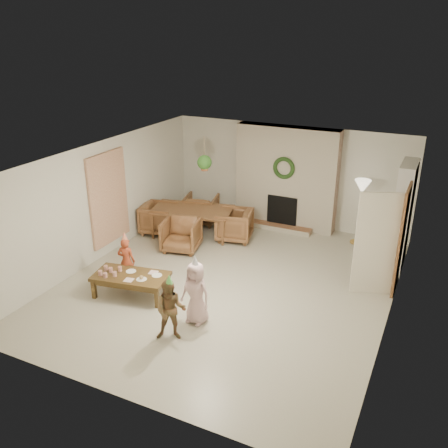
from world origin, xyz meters
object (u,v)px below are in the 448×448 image
Objects in this scene: dining_chair_near at (181,235)px; dining_chair_right at (234,225)px; child_pink at (196,293)px; coffee_table_top at (131,276)px; dining_table at (192,223)px; dining_chair_far at (201,209)px; child_red at (126,261)px; dining_chair_left at (159,218)px; child_plaid at (171,310)px.

dining_chair_right is at bearing 38.66° from dining_chair_near.
dining_chair_near is 2.89m from child_pink.
child_pink is at bearing -19.39° from coffee_table_top.
dining_table is 1.70× the size of child_pink.
dining_chair_right is at bearing -0.00° from dining_table.
dining_chair_far is 0.84× the size of child_red.
child_red is at bearing -173.93° from dining_chair_left.
dining_table is 2.34× the size of dining_chair_far.
child_pink is at bearing -67.27° from dining_chair_near.
dining_chair_far is at bearing 123.60° from child_pink.
child_plaid reaches higher than dining_table.
child_red reaches higher than dining_chair_near.
dining_chair_far and dining_chair_left have the same top height.
dining_chair_near is at bearing -135.00° from dining_chair_left.
child_pink is (2.65, -2.98, 0.19)m from dining_chair_left.
dining_chair_left is at bearing 102.28° from coffee_table_top.
dining_chair_near is 3.33m from child_plaid.
dining_table is at bearing 90.03° from child_plaid.
dining_chair_near is 0.73× the size of child_pink.
dining_chair_right is 0.77× the size of child_plaid.
dining_table is 0.83m from dining_chair_far.
dining_chair_far is (-0.36, 1.62, 0.00)m from dining_chair_near.
dining_table is 2.34× the size of dining_chair_left.
dining_chair_far is at bearing 90.00° from dining_chair_near.
child_plaid is at bearing -2.49° from dining_chair_right.
dining_table is 3.67m from child_pink.
dining_chair_left is (-0.63, -0.99, 0.00)m from dining_chair_far.
dining_chair_right is (1.82, 0.40, 0.00)m from dining_chair_left.
dining_chair_near reaches higher than dining_table.
dining_chair_near is 2.12m from coffee_table_top.
coffee_table_top is at bearing -95.93° from dining_table.
dining_chair_far is at bearing 88.04° from child_plaid.
child_pink reaches higher than dining_table.
dining_chair_left is at bearing -180.00° from dining_table.
dining_chair_near is 1.66m from dining_chair_far.
dining_chair_near is 1.79m from child_red.
child_red reaches higher than dining_table.
coffee_table_top is (0.34, -2.92, 0.06)m from dining_table.
dining_chair_right is 0.73× the size of child_pink.
dining_chair_left and dining_chair_right have the same top height.
dining_chair_far is 1.00× the size of dining_chair_right.
child_plaid is at bearing -95.43° from child_pink.
dining_chair_near is at bearing -90.00° from dining_table.
child_red reaches higher than coffee_table_top.
child_red is 0.87× the size of child_pink.
child_plaid is at bearing -157.33° from dining_chair_left.
dining_chair_near is at bearing 93.01° from child_plaid.
child_red is at bearing -108.31° from dining_chair_near.
dining_table is 2.94m from coffee_table_top.
child_plaid is (1.38, -0.84, 0.13)m from coffee_table_top.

